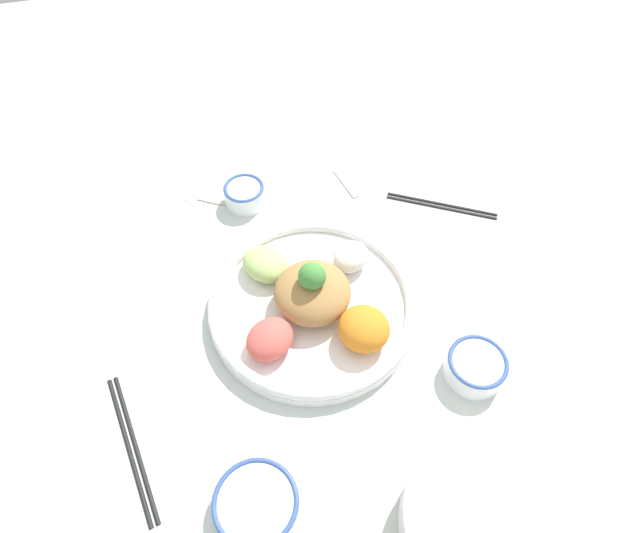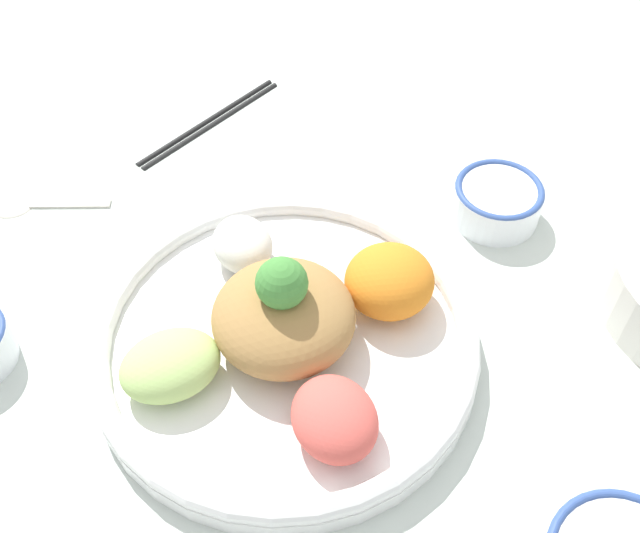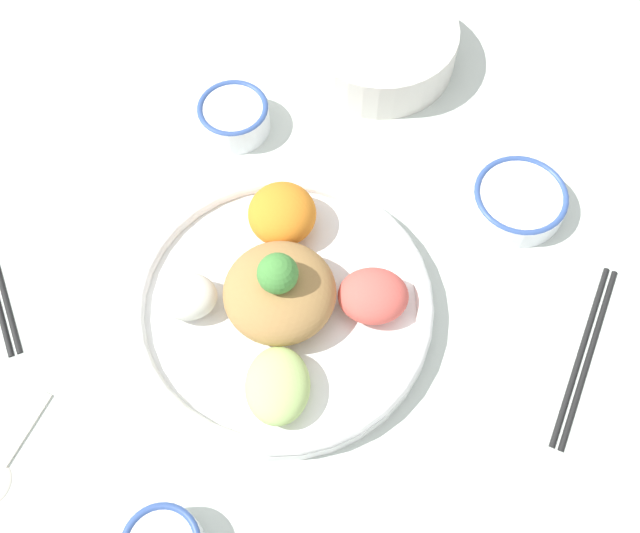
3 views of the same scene
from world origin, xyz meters
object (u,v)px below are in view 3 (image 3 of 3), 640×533
rice_bowl_blue (519,200)px  side_serving_bowl (380,43)px  sauce_bowl_dark (234,116)px  chopsticks_pair_far (586,354)px  serving_spoon_main (1,465)px  salad_platter (282,300)px

rice_bowl_blue → side_serving_bowl: bearing=161.0°
sauce_bowl_dark → chopsticks_pair_far: sauce_bowl_dark is taller
side_serving_bowl → serving_spoon_main: bearing=-89.4°
salad_platter → rice_bowl_blue: 0.33m
rice_bowl_blue → serving_spoon_main: bearing=-114.0°
sauce_bowl_dark → side_serving_bowl: 0.23m
rice_bowl_blue → sauce_bowl_dark: bearing=-162.4°
salad_platter → chopsticks_pair_far: salad_platter is taller
chopsticks_pair_far → side_serving_bowl: bearing=-129.2°
rice_bowl_blue → sauce_bowl_dark: sauce_bowl_dark is taller
salad_platter → side_serving_bowl: bearing=109.1°
salad_platter → side_serving_bowl: (-0.14, 0.39, 0.01)m
sauce_bowl_dark → serving_spoon_main: bearing=-79.4°
rice_bowl_blue → side_serving_bowl: 0.30m
salad_platter → sauce_bowl_dark: size_ratio=3.76×
sauce_bowl_dark → side_serving_bowl: (0.09, 0.22, 0.01)m
salad_platter → rice_bowl_blue: salad_platter is taller
salad_platter → serving_spoon_main: salad_platter is taller
salad_platter → rice_bowl_blue: (0.15, 0.29, -0.01)m
chopsticks_pair_far → salad_platter: bearing=-74.9°
salad_platter → sauce_bowl_dark: bearing=141.6°
sauce_bowl_dark → side_serving_bowl: side_serving_bowl is taller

